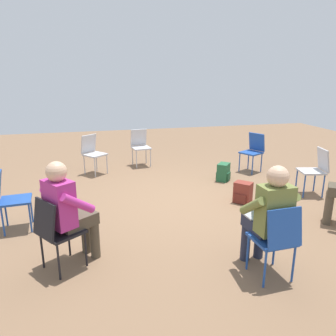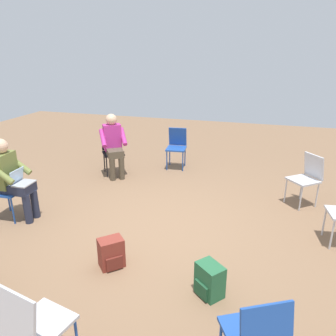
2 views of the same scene
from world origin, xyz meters
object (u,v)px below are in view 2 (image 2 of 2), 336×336
(chair_north, at_px, (3,187))
(chair_southwest, at_px, (257,335))
(backpack_near_laptop_user, at_px, (210,282))
(chair_west, at_px, (33,325))
(backpack_by_empty_chair, at_px, (111,254))
(person_in_magenta, at_px, (113,142))
(chair_east, at_px, (177,145))
(chair_southeast, at_px, (307,176))
(chair_northeast, at_px, (112,150))
(person_with_laptop, at_px, (11,176))

(chair_north, height_order, chair_southwest, same)
(chair_southwest, relative_size, backpack_near_laptop_user, 2.36)
(chair_west, bearing_deg, backpack_by_empty_chair, 104.79)
(person_in_magenta, bearing_deg, chair_north, 33.34)
(chair_east, height_order, backpack_by_empty_chair, chair_east)
(chair_north, bearing_deg, chair_southeast, 108.72)
(chair_southwest, xyz_separation_m, chair_southeast, (3.45, -0.67, 0.00))
(chair_east, distance_m, chair_northeast, 1.36)
(chair_northeast, bearing_deg, chair_north, 36.76)
(chair_east, height_order, person_in_magenta, person_in_magenta)
(person_in_magenta, bearing_deg, chair_east, -177.37)
(chair_southwest, distance_m, chair_southeast, 3.52)
(chair_west, height_order, chair_north, same)
(chair_west, distance_m, chair_southwest, 1.65)
(chair_southeast, distance_m, backpack_by_empty_chair, 3.37)
(chair_northeast, distance_m, person_with_laptop, 2.29)
(chair_northeast, bearing_deg, chair_east, 175.62)
(chair_east, distance_m, chair_southeast, 2.75)
(chair_northeast, height_order, person_with_laptop, person_with_laptop)
(person_with_laptop, bearing_deg, chair_northeast, 162.87)
(chair_west, bearing_deg, chair_northeast, 120.35)
(chair_northeast, bearing_deg, chair_west, 72.85)
(chair_southwest, xyz_separation_m, chair_northeast, (3.93, 3.00, 0.00))
(chair_northeast, relative_size, person_in_magenta, 0.69)
(chair_west, xyz_separation_m, chair_southeast, (3.82, -2.27, 0.00))
(chair_southeast, relative_size, person_in_magenta, 0.69)
(chair_southwest, height_order, backpack_by_empty_chair, chair_southwest)
(chair_west, xyz_separation_m, chair_southwest, (0.37, -1.61, 0.00))
(chair_southwest, xyz_separation_m, person_with_laptop, (1.72, 3.55, 0.20))
(chair_southwest, bearing_deg, chair_north, 127.20)
(chair_southeast, xyz_separation_m, backpack_by_empty_chair, (-2.41, 2.33, -0.34))
(chair_northeast, xyz_separation_m, person_with_laptop, (-2.21, 0.56, 0.20))
(chair_southeast, height_order, person_in_magenta, person_in_magenta)
(chair_north, distance_m, backpack_by_empty_chair, 2.19)
(chair_east, xyz_separation_m, chair_southwest, (-4.62, -1.82, 0.00))
(person_with_laptop, bearing_deg, chair_southeast, 109.40)
(chair_northeast, bearing_deg, backpack_by_empty_chair, 79.72)
(chair_north, xyz_separation_m, person_with_laptop, (0.01, -0.17, 0.20))
(chair_southeast, bearing_deg, chair_east, 25.47)
(backpack_by_empty_chair, bearing_deg, chair_southeast, -44.07)
(chair_west, relative_size, backpack_by_empty_chair, 2.36)
(chair_east, height_order, chair_southwest, same)
(chair_east, bearing_deg, chair_northeast, 25.12)
(chair_east, bearing_deg, backpack_by_empty_chair, 86.95)
(chair_west, height_order, person_with_laptop, person_with_laptop)
(chair_east, relative_size, person_with_laptop, 0.69)
(chair_north, bearing_deg, chair_west, 42.60)
(backpack_by_empty_chair, bearing_deg, chair_northeast, 24.81)
(person_with_laptop, bearing_deg, backpack_near_laptop_user, 72.06)
(chair_north, bearing_deg, chair_southwest, 62.40)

